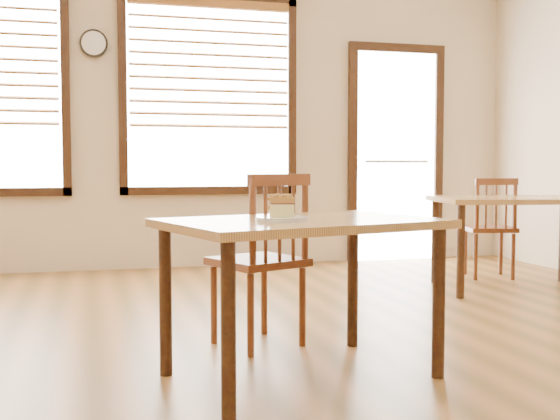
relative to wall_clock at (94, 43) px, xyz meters
name	(u,v)px	position (x,y,z in m)	size (l,w,h in m)	color
ground	(295,392)	(0.80, -3.96, -2.15)	(8.00, 8.00, 0.00)	#96612B
window_right	(210,84)	(1.10, 0.01, -0.34)	(1.76, 0.10, 1.96)	white
entry_door	(396,148)	(3.10, 0.02, -0.95)	(1.08, 0.06, 2.29)	white
wall_clock	(94,43)	(0.00, 0.00, 0.00)	(0.26, 0.05, 0.26)	black
cafe_table_main	(301,239)	(0.89, -3.74, -1.50)	(1.40, 1.11, 0.75)	tan
cafe_chair_main	(262,259)	(0.85, -3.15, -1.66)	(0.57, 0.57, 0.97)	brown
cafe_table_second	(516,209)	(3.26, -1.94, -1.49)	(1.40, 1.08, 0.75)	tan
cafe_chair_second	(490,227)	(3.39, -1.36, -1.69)	(0.50, 0.50, 0.90)	brown
plate	(282,219)	(0.77, -3.84, -1.39)	(0.24, 0.24, 0.02)	white
cake_slice	(282,205)	(0.77, -3.84, -1.33)	(0.12, 0.10, 0.11)	#FFE990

